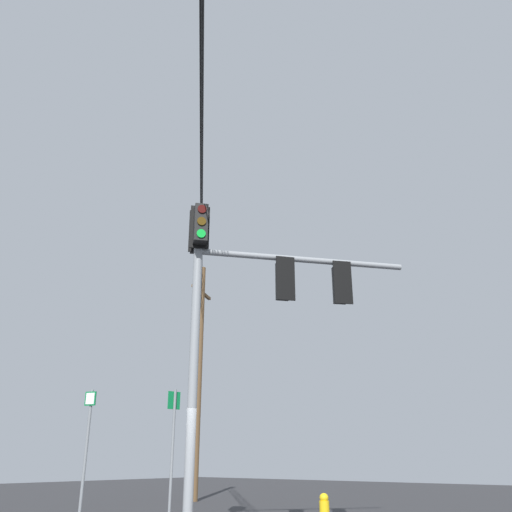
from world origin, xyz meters
name	(u,v)px	position (x,y,z in m)	size (l,w,h in m)	color
signal_mast_assembly	(243,293)	(0.66, -0.08, 5.03)	(4.35, 3.61, 7.02)	gray
utility_pole_wooden	(198,373)	(7.90, 8.47, 4.88)	(1.96, 0.96, 9.51)	brown
route_sign_primary	(173,441)	(1.32, 2.70, 1.94)	(0.35, 0.12, 3.17)	slate
route_sign_secondary	(86,448)	(-0.55, 3.52, 1.76)	(0.14, 0.27, 3.06)	slate
overhead_wire_span	(202,140)	(-0.96, -0.22, 8.18)	(17.73, 17.39, 1.97)	black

